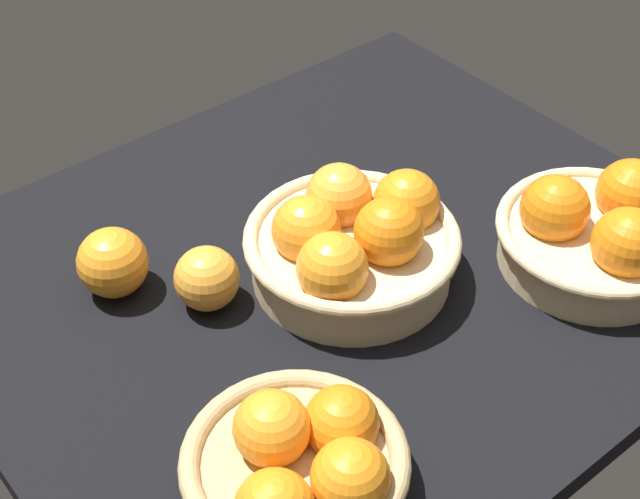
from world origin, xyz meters
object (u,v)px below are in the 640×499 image
at_px(basket_center, 353,242).
at_px(loose_orange_back_gap, 207,278).
at_px(loose_orange_front_gap, 113,263).
at_px(basket_far_left, 597,233).
at_px(basket_far_right, 300,465).

xyz_separation_m(basket_center, loose_orange_back_gap, (0.15, -0.07, -0.01)).
height_order(loose_orange_front_gap, loose_orange_back_gap, loose_orange_front_gap).
distance_m(basket_center, basket_far_left, 0.27).
height_order(basket_far_right, loose_orange_back_gap, basket_far_right).
bearing_deg(basket_far_right, loose_orange_back_gap, -105.80).
xyz_separation_m(basket_center, loose_orange_front_gap, (0.22, -0.15, -0.01)).
bearing_deg(loose_orange_front_gap, basket_center, 145.73).
xyz_separation_m(basket_far_right, loose_orange_back_gap, (-0.07, -0.25, -0.00)).
xyz_separation_m(basket_far_left, loose_orange_front_gap, (0.44, -0.30, -0.00)).
distance_m(basket_far_left, loose_orange_back_gap, 0.43).
relative_size(basket_far_left, loose_orange_front_gap, 2.86).
relative_size(basket_center, basket_far_left, 1.07).
distance_m(basket_far_right, loose_orange_front_gap, 0.33).
height_order(basket_far_right, loose_orange_front_gap, basket_far_right).
xyz_separation_m(basket_center, basket_far_left, (-0.23, 0.15, -0.01)).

